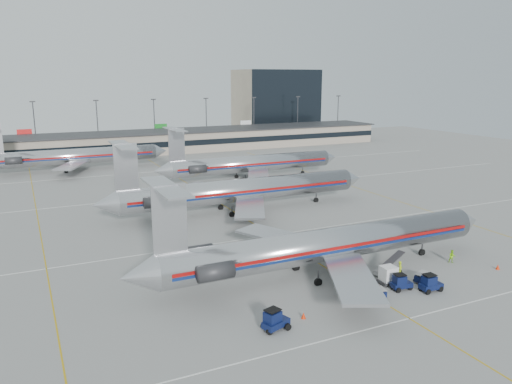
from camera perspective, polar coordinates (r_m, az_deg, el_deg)
ground at (r=63.42m, az=6.06°, el=-7.44°), size 260.00×260.00×0.00m
apron_markings at (r=71.64m, az=1.88°, el=-4.94°), size 160.00×0.15×0.02m
terminal at (r=152.95m, az=-13.44°, el=5.52°), size 162.00×17.00×6.25m
light_mast_row at (r=166.08m, az=-14.58°, el=7.90°), size 163.60×0.40×15.28m
distant_building at (r=201.69m, az=2.23°, el=10.24°), size 30.00×20.00×25.00m
jet_foreground at (r=57.11m, az=7.62°, el=-6.02°), size 46.83×27.58×12.26m
jet_second_row at (r=83.12m, az=-2.13°, el=0.19°), size 48.32×28.45×12.65m
jet_third_row at (r=110.02m, az=-0.81°, el=3.26°), size 44.12×27.14×12.07m
jet_back_row at (r=128.13m, az=-20.18°, el=3.86°), size 44.47×27.36×12.16m
tug_left at (r=45.82m, az=2.12°, el=-14.46°), size 2.78×1.99×2.04m
tug_center at (r=55.79m, az=16.19°, el=-9.91°), size 2.34×1.36×1.81m
tug_right at (r=56.31m, az=19.28°, el=-9.85°), size 2.44×1.29×1.95m
cart_inner at (r=53.23m, az=13.53°, el=-11.20°), size 2.12×1.70×1.06m
cart_outer at (r=58.50m, az=18.59°, el=-9.25°), size 2.28×1.95×1.10m
uld_container at (r=56.90m, az=14.88°, el=-9.16°), size 1.97×1.67×2.01m
belt_loader at (r=59.80m, az=14.88°, el=-8.48°), size 4.46×2.23×2.28m
ramp_worker_near at (r=59.21m, az=16.15°, el=-8.45°), size 0.80×0.77×1.85m
ramp_worker_far at (r=65.54m, az=21.50°, el=-6.87°), size 0.99×0.96×1.61m
cone_right at (r=65.69m, az=25.91°, el=-7.71°), size 0.59×0.59×0.61m
cone_left at (r=48.23m, az=5.45°, el=-13.87°), size 0.47×0.47×0.61m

